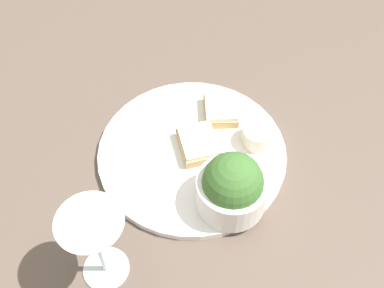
# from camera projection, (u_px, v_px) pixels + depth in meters

# --- Properties ---
(ground_plane) EXTENTS (4.00, 4.00, 0.00)m
(ground_plane) POSITION_uv_depth(u_px,v_px,m) (192.00, 155.00, 0.86)
(ground_plane) COLOR brown
(dinner_plate) EXTENTS (0.33, 0.33, 0.01)m
(dinner_plate) POSITION_uv_depth(u_px,v_px,m) (192.00, 153.00, 0.86)
(dinner_plate) COLOR white
(dinner_plate) RESTS_ON ground_plane
(salad_bowl) EXTENTS (0.11, 0.11, 0.11)m
(salad_bowl) POSITION_uv_depth(u_px,v_px,m) (232.00, 187.00, 0.75)
(salad_bowl) COLOR white
(salad_bowl) RESTS_ON dinner_plate
(sauce_ramekin) EXTENTS (0.06, 0.06, 0.04)m
(sauce_ramekin) POSITION_uv_depth(u_px,v_px,m) (258.00, 135.00, 0.85)
(sauce_ramekin) COLOR beige
(sauce_ramekin) RESTS_ON dinner_plate
(cheese_toast_near) EXTENTS (0.09, 0.08, 0.03)m
(cheese_toast_near) POSITION_uv_depth(u_px,v_px,m) (198.00, 143.00, 0.85)
(cheese_toast_near) COLOR tan
(cheese_toast_near) RESTS_ON dinner_plate
(cheese_toast_far) EXTENTS (0.09, 0.09, 0.03)m
(cheese_toast_far) POSITION_uv_depth(u_px,v_px,m) (221.00, 109.00, 0.89)
(cheese_toast_far) COLOR tan
(cheese_toast_far) RESTS_ON dinner_plate
(wine_glass) EXTENTS (0.09, 0.09, 0.16)m
(wine_glass) POSITION_uv_depth(u_px,v_px,m) (95.00, 237.00, 0.65)
(wine_glass) COLOR silver
(wine_glass) RESTS_ON ground_plane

